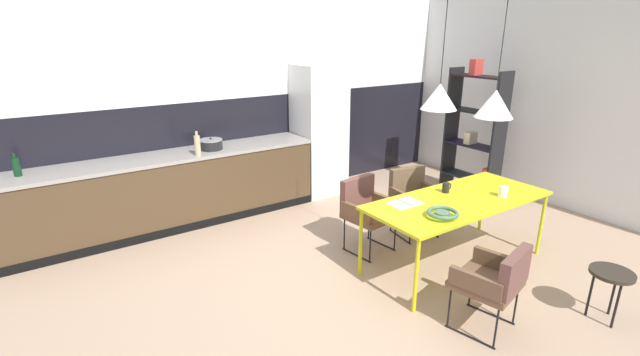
{
  "coord_description": "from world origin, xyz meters",
  "views": [
    {
      "loc": [
        -2.58,
        -2.73,
        2.3
      ],
      "look_at": [
        -0.21,
        0.82,
        0.87
      ],
      "focal_mm": 24.65,
      "sensor_mm": 36.0,
      "label": 1
    }
  ],
  "objects_px": {
    "armchair_facing_counter": "(496,277)",
    "bottle_wine_green": "(16,167)",
    "side_stool": "(611,276)",
    "refrigerator_column": "(319,130)",
    "armchair_near_window": "(365,205)",
    "mug_glass_clear": "(446,188)",
    "cooking_pot": "(211,144)",
    "mug_wide_latte": "(503,191)",
    "open_shelf_unit": "(475,130)",
    "bottle_oil_tall": "(197,145)",
    "armchair_far_side": "(412,193)",
    "fruit_bowl": "(443,213)",
    "pendant_lamp_over_table_near": "(439,96)",
    "open_book": "(405,203)",
    "pendant_lamp_over_table_far": "(495,104)",
    "dining_table": "(458,202)"
  },
  "relations": [
    {
      "from": "armchair_facing_counter",
      "to": "refrigerator_column",
      "type": "bearing_deg",
      "value": 65.69
    },
    {
      "from": "refrigerator_column",
      "to": "armchair_near_window",
      "type": "xyz_separation_m",
      "value": [
        -0.6,
        -1.8,
        -0.42
      ]
    },
    {
      "from": "open_book",
      "to": "pendant_lamp_over_table_far",
      "type": "height_order",
      "value": "pendant_lamp_over_table_far"
    },
    {
      "from": "refrigerator_column",
      "to": "armchair_facing_counter",
      "type": "xyz_separation_m",
      "value": [
        -0.66,
        -3.47,
        -0.45
      ]
    },
    {
      "from": "cooking_pot",
      "to": "side_stool",
      "type": "distance_m",
      "value": 4.35
    },
    {
      "from": "side_stool",
      "to": "refrigerator_column",
      "type": "bearing_deg",
      "value": 93.72
    },
    {
      "from": "open_book",
      "to": "cooking_pot",
      "type": "height_order",
      "value": "cooking_pot"
    },
    {
      "from": "refrigerator_column",
      "to": "cooking_pot",
      "type": "height_order",
      "value": "refrigerator_column"
    },
    {
      "from": "refrigerator_column",
      "to": "bottle_oil_tall",
      "type": "height_order",
      "value": "refrigerator_column"
    },
    {
      "from": "bottle_oil_tall",
      "to": "refrigerator_column",
      "type": "bearing_deg",
      "value": 6.32
    },
    {
      "from": "armchair_near_window",
      "to": "side_stool",
      "type": "distance_m",
      "value": 2.28
    },
    {
      "from": "fruit_bowl",
      "to": "side_stool",
      "type": "distance_m",
      "value": 1.41
    },
    {
      "from": "armchair_far_side",
      "to": "cooking_pot",
      "type": "bearing_deg",
      "value": -36.4
    },
    {
      "from": "dining_table",
      "to": "pendant_lamp_over_table_near",
      "type": "xyz_separation_m",
      "value": [
        -0.39,
        0.02,
        1.07
      ]
    },
    {
      "from": "refrigerator_column",
      "to": "pendant_lamp_over_table_far",
      "type": "xyz_separation_m",
      "value": [
        0.33,
        -2.59,
        0.7
      ]
    },
    {
      "from": "pendant_lamp_over_table_near",
      "to": "pendant_lamp_over_table_far",
      "type": "relative_size",
      "value": 0.89
    },
    {
      "from": "refrigerator_column",
      "to": "open_book",
      "type": "bearing_deg",
      "value": -104.19
    },
    {
      "from": "mug_wide_latte",
      "to": "pendant_lamp_over_table_near",
      "type": "xyz_separation_m",
      "value": [
        -0.8,
        0.22,
        0.98
      ]
    },
    {
      "from": "dining_table",
      "to": "armchair_facing_counter",
      "type": "height_order",
      "value": "armchair_facing_counter"
    },
    {
      "from": "cooking_pot",
      "to": "bottle_oil_tall",
      "type": "distance_m",
      "value": 0.3
    },
    {
      "from": "cooking_pot",
      "to": "bottle_oil_tall",
      "type": "bearing_deg",
      "value": -142.06
    },
    {
      "from": "cooking_pot",
      "to": "side_stool",
      "type": "bearing_deg",
      "value": -64.05
    },
    {
      "from": "fruit_bowl",
      "to": "open_shelf_unit",
      "type": "xyz_separation_m",
      "value": [
        2.36,
        1.5,
        0.19
      ]
    },
    {
      "from": "mug_glass_clear",
      "to": "open_shelf_unit",
      "type": "relative_size",
      "value": 0.06
    },
    {
      "from": "mug_glass_clear",
      "to": "open_shelf_unit",
      "type": "bearing_deg",
      "value": 30.65
    },
    {
      "from": "side_stool",
      "to": "open_shelf_unit",
      "type": "bearing_deg",
      "value": 59.24
    },
    {
      "from": "fruit_bowl",
      "to": "open_shelf_unit",
      "type": "height_order",
      "value": "open_shelf_unit"
    },
    {
      "from": "dining_table",
      "to": "bottle_oil_tall",
      "type": "bearing_deg",
      "value": 127.13
    },
    {
      "from": "armchair_near_window",
      "to": "cooking_pot",
      "type": "relative_size",
      "value": 2.8
    },
    {
      "from": "bottle_wine_green",
      "to": "cooking_pot",
      "type": "bearing_deg",
      "value": -2.09
    },
    {
      "from": "dining_table",
      "to": "fruit_bowl",
      "type": "height_order",
      "value": "fruit_bowl"
    },
    {
      "from": "mug_glass_clear",
      "to": "mug_wide_latte",
      "type": "bearing_deg",
      "value": -46.72
    },
    {
      "from": "side_stool",
      "to": "cooking_pot",
      "type": "bearing_deg",
      "value": 115.95
    },
    {
      "from": "dining_table",
      "to": "pendant_lamp_over_table_near",
      "type": "height_order",
      "value": "pendant_lamp_over_table_near"
    },
    {
      "from": "mug_glass_clear",
      "to": "open_book",
      "type": "bearing_deg",
      "value": 179.82
    },
    {
      "from": "mug_wide_latte",
      "to": "pendant_lamp_over_table_near",
      "type": "height_order",
      "value": "pendant_lamp_over_table_near"
    },
    {
      "from": "armchair_near_window",
      "to": "pendant_lamp_over_table_far",
      "type": "xyz_separation_m",
      "value": [
        0.93,
        -0.79,
        1.12
      ]
    },
    {
      "from": "fruit_bowl",
      "to": "pendant_lamp_over_table_near",
      "type": "bearing_deg",
      "value": 66.47
    },
    {
      "from": "open_book",
      "to": "pendant_lamp_over_table_far",
      "type": "relative_size",
      "value": 0.23
    },
    {
      "from": "armchair_near_window",
      "to": "open_shelf_unit",
      "type": "relative_size",
      "value": 0.41
    },
    {
      "from": "open_shelf_unit",
      "to": "mug_glass_clear",
      "type": "bearing_deg",
      "value": -59.35
    },
    {
      "from": "mug_glass_clear",
      "to": "bottle_wine_green",
      "type": "relative_size",
      "value": 0.49
    },
    {
      "from": "armchair_facing_counter",
      "to": "pendant_lamp_over_table_far",
      "type": "distance_m",
      "value": 1.75
    },
    {
      "from": "armchair_far_side",
      "to": "refrigerator_column",
      "type": "bearing_deg",
      "value": -77.39
    },
    {
      "from": "fruit_bowl",
      "to": "pendant_lamp_over_table_far",
      "type": "xyz_separation_m",
      "value": [
        0.88,
        0.22,
        0.86
      ]
    },
    {
      "from": "armchair_facing_counter",
      "to": "bottle_wine_green",
      "type": "distance_m",
      "value": 4.64
    },
    {
      "from": "armchair_far_side",
      "to": "armchair_near_window",
      "type": "distance_m",
      "value": 0.73
    },
    {
      "from": "open_shelf_unit",
      "to": "bottle_oil_tall",
      "type": "bearing_deg",
      "value": -106.7
    },
    {
      "from": "armchair_near_window",
      "to": "mug_glass_clear",
      "type": "height_order",
      "value": "mug_glass_clear"
    },
    {
      "from": "mug_wide_latte",
      "to": "open_shelf_unit",
      "type": "distance_m",
      "value": 2.08
    }
  ]
}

